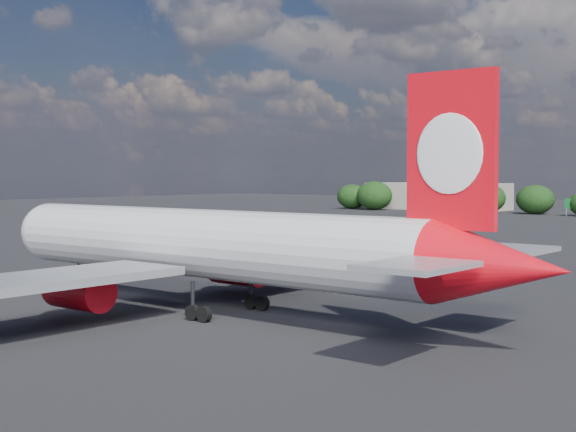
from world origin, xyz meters
The scene contains 4 objects.
ground centered at (0.00, 60.00, 0.00)m, with size 500.00×500.00×0.00m, color black.
qantas_airliner centered at (6.28, 16.13, 5.15)m, with size 51.71×49.10×16.91m.
terminal_building centered at (-65.00, 192.00, 4.00)m, with size 42.00×16.00×8.00m.
highway_sign centered at (-18.00, 176.00, 3.13)m, with size 6.00×0.30×4.50m.
Camera 1 is at (47.44, -28.90, 10.70)m, focal length 50.00 mm.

